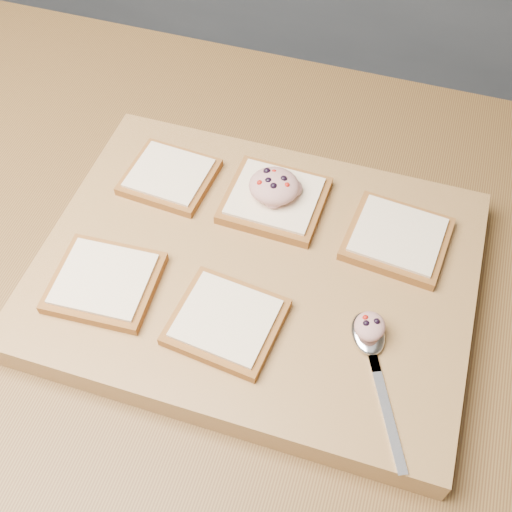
{
  "coord_description": "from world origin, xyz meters",
  "views": [
    {
      "loc": [
        0.29,
        -0.46,
        1.57
      ],
      "look_at": [
        0.16,
        -0.04,
        0.96
      ],
      "focal_mm": 45.0,
      "sensor_mm": 36.0,
      "label": 1
    }
  ],
  "objects_px": {
    "cutting_board": "(256,274)",
    "bread_far_center": "(275,199)",
    "tuna_salad_dollop": "(274,186)",
    "spoon": "(370,344)"
  },
  "relations": [
    {
      "from": "cutting_board",
      "to": "tuna_salad_dollop",
      "type": "xyz_separation_m",
      "value": [
        -0.01,
        0.1,
        0.05
      ]
    },
    {
      "from": "cutting_board",
      "to": "bread_far_center",
      "type": "distance_m",
      "value": 0.1
    },
    {
      "from": "spoon",
      "to": "cutting_board",
      "type": "bearing_deg",
      "value": 155.89
    },
    {
      "from": "tuna_salad_dollop",
      "to": "spoon",
      "type": "xyz_separation_m",
      "value": [
        0.16,
        -0.17,
        -0.03
      ]
    },
    {
      "from": "tuna_salad_dollop",
      "to": "bread_far_center",
      "type": "bearing_deg",
      "value": -37.43
    },
    {
      "from": "bread_far_center",
      "to": "tuna_salad_dollop",
      "type": "distance_m",
      "value": 0.02
    },
    {
      "from": "cutting_board",
      "to": "tuna_salad_dollop",
      "type": "height_order",
      "value": "tuna_salad_dollop"
    },
    {
      "from": "tuna_salad_dollop",
      "to": "spoon",
      "type": "relative_size",
      "value": 0.36
    },
    {
      "from": "cutting_board",
      "to": "spoon",
      "type": "relative_size",
      "value": 2.94
    },
    {
      "from": "cutting_board",
      "to": "bread_far_center",
      "type": "relative_size",
      "value": 4.07
    }
  ]
}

